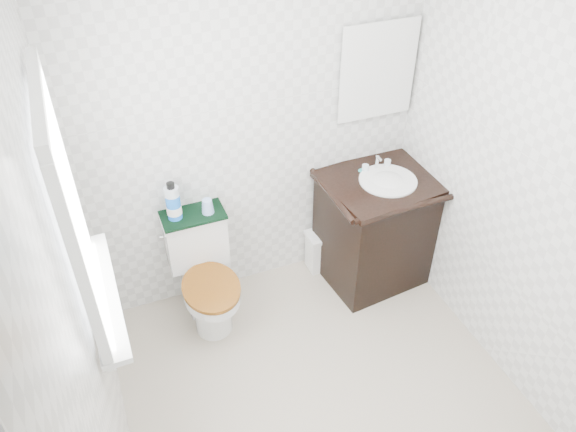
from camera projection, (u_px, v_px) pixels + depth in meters
floor at (329, 406)px, 3.25m from camera, size 2.40×2.40×0.00m
wall_back at (253, 129)px, 3.40m from camera, size 2.40×0.00×2.40m
wall_left at (88, 320)px, 2.19m from camera, size 0.00×2.40×2.40m
wall_right at (536, 197)px, 2.84m from camera, size 0.00×2.40×2.40m
window at (69, 211)px, 2.17m from camera, size 0.02×0.70×0.90m
mirror at (377, 71)px, 3.46m from camera, size 0.50×0.02×0.60m
toilet at (204, 277)px, 3.63m from camera, size 0.40×0.61×0.74m
vanity at (376, 226)px, 3.88m from camera, size 0.78×0.68×0.92m
trash_bin at (321, 250)px, 4.09m from camera, size 0.22×0.17×0.31m
towel at (193, 215)px, 3.46m from camera, size 0.39×0.22×0.02m
mouthwash_bottle at (173, 202)px, 3.35m from camera, size 0.09×0.09×0.25m
cup at (207, 206)px, 3.44m from camera, size 0.08×0.08×0.09m
soap_bar at (363, 170)px, 3.71m from camera, size 0.06×0.04×0.02m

